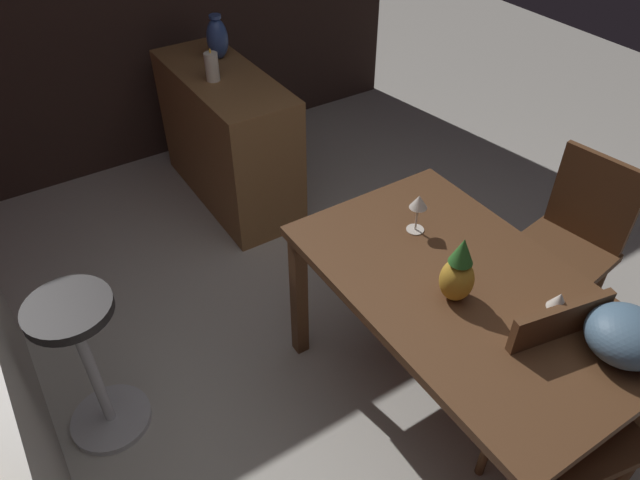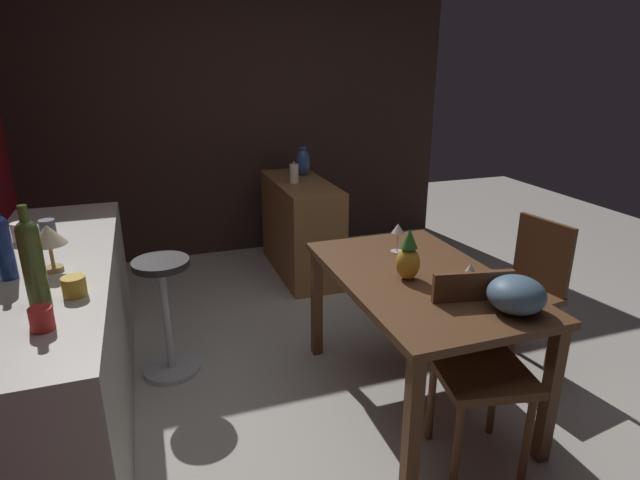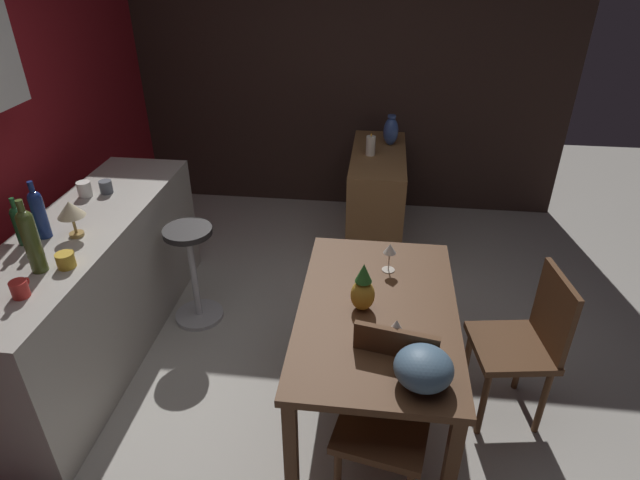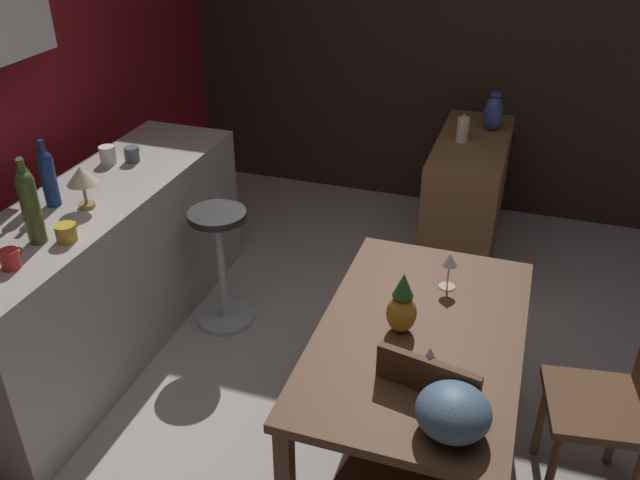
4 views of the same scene
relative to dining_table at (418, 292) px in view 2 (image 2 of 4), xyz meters
The scene contains 21 objects.
ground_plane 0.72m from the dining_table, 57.06° to the left, with size 9.00×9.00×0.00m, color #B7B2A8.
wall_side_right 2.86m from the dining_table, 11.81° to the left, with size 0.10×4.40×2.60m, color #33231E.
dining_table is the anchor object (origin of this frame).
kitchen_counter 1.81m from the dining_table, 78.42° to the left, with size 2.10×0.60×0.90m, color #B2ADA3.
sideboard_cabinet 1.96m from the dining_table, ahead, with size 1.10×0.44×0.82m, color olive.
chair_near_window 0.47m from the dining_table, behind, with size 0.47×0.47×0.88m.
chair_by_doorway 0.81m from the dining_table, 82.03° to the right, with size 0.46×0.46×0.91m.
bar_stool 1.46m from the dining_table, 60.41° to the left, with size 0.34×0.34×0.72m.
wine_glass_left 0.38m from the dining_table, 164.90° to the right, with size 0.07×0.07×0.17m.
wine_glass_right 0.42m from the dining_table, ahead, with size 0.07×0.07×0.17m.
pineapple_centerpiece 0.22m from the dining_table, 100.03° to the left, with size 0.12×0.12×0.27m.
fruit_bowl 0.55m from the dining_table, 158.03° to the right, with size 0.25×0.25×0.16m, color slate.
wine_bottle_cobalt 1.93m from the dining_table, 83.35° to the left, with size 0.07×0.07×0.34m.
wine_bottle_olive 1.76m from the dining_table, 93.51° to the left, with size 0.08×0.08×0.39m.
cup_white 2.07m from the dining_table, 68.72° to the left, with size 0.12×0.09×0.10m.
cup_red 1.72m from the dining_table, 100.86° to the left, with size 0.11×0.08×0.08m.
cup_mustard 1.61m from the dining_table, 92.06° to the left, with size 0.13×0.09×0.08m.
cup_slate 1.99m from the dining_table, 65.83° to the left, with size 0.12×0.08×0.08m.
counter_lamp 1.77m from the dining_table, 81.73° to the left, with size 0.15×0.15×0.21m.
pillar_candle_tall 1.92m from the dining_table, ahead, with size 0.07×0.07×0.18m.
vase_ceramic_blue 2.17m from the dining_table, ahead, with size 0.12×0.12×0.25m.
Camera 2 is at (-2.30, 1.00, 1.78)m, focal length 28.86 mm.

